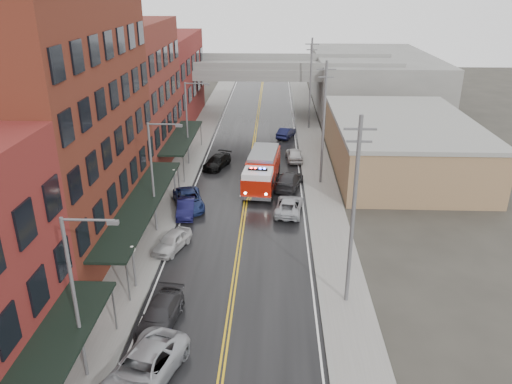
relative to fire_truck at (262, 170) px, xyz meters
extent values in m
cube|color=black|center=(-1.36, -3.98, -1.72)|extent=(11.00, 160.00, 0.02)
cube|color=slate|center=(-8.66, -3.98, -1.66)|extent=(3.00, 160.00, 0.15)
cube|color=slate|center=(5.94, -3.98, -1.66)|extent=(3.00, 160.00, 0.15)
cube|color=gray|center=(-7.01, -3.98, -1.66)|extent=(0.30, 160.00, 0.15)
cube|color=gray|center=(4.29, -3.98, -1.66)|extent=(0.30, 160.00, 0.15)
cube|color=#5B2618|center=(-14.66, -10.98, 7.27)|extent=(9.00, 20.00, 18.00)
cube|color=maroon|center=(-14.66, 6.52, 5.77)|extent=(9.00, 15.00, 15.00)
cube|color=maroon|center=(-14.66, 24.02, 4.27)|extent=(9.00, 20.00, 12.00)
cube|color=#8D6F4C|center=(14.64, 6.02, 0.77)|extent=(14.00, 22.00, 5.00)
cube|color=slate|center=(16.64, 36.02, 2.27)|extent=(18.00, 30.00, 8.00)
cylinder|color=slate|center=(-7.71, -22.38, -0.23)|extent=(0.10, 0.10, 3.00)
cube|color=black|center=(-8.86, -10.98, 1.27)|extent=(2.60, 18.00, 0.18)
cylinder|color=slate|center=(-7.71, -19.58, -0.23)|extent=(0.10, 0.10, 3.00)
cylinder|color=slate|center=(-7.71, -2.38, -0.23)|extent=(0.10, 0.10, 3.00)
cube|color=black|center=(-8.86, 6.52, 1.27)|extent=(2.60, 13.00, 0.18)
cylinder|color=slate|center=(-7.71, 0.42, -0.23)|extent=(0.10, 0.10, 3.00)
cylinder|color=slate|center=(-7.71, 12.62, -0.23)|extent=(0.10, 0.10, 3.00)
cylinder|color=#59595B|center=(-7.76, -17.98, -0.33)|extent=(0.14, 0.14, 2.80)
sphere|color=silver|center=(-7.76, -17.98, 1.17)|extent=(0.44, 0.44, 0.44)
cylinder|color=#59595B|center=(-7.76, -3.98, -0.33)|extent=(0.14, 0.14, 2.80)
sphere|color=silver|center=(-7.76, -3.98, 1.17)|extent=(0.44, 0.44, 0.44)
cylinder|color=#59595B|center=(-8.16, -25.98, 2.77)|extent=(0.18, 0.18, 9.00)
cylinder|color=#59595B|center=(-6.96, -25.98, 7.17)|extent=(2.40, 0.12, 0.12)
cube|color=#59595B|center=(-5.86, -25.98, 7.07)|extent=(0.50, 0.22, 0.18)
cylinder|color=#59595B|center=(-8.16, -9.98, 2.77)|extent=(0.18, 0.18, 9.00)
cylinder|color=#59595B|center=(-6.96, -9.98, 7.17)|extent=(2.40, 0.12, 0.12)
cube|color=#59595B|center=(-5.86, -9.98, 7.07)|extent=(0.50, 0.22, 0.18)
cylinder|color=#59595B|center=(-8.16, 6.02, 2.77)|extent=(0.18, 0.18, 9.00)
cylinder|color=#59595B|center=(-6.96, 6.02, 7.17)|extent=(2.40, 0.12, 0.12)
cube|color=#59595B|center=(-5.86, 6.02, 7.07)|extent=(0.50, 0.22, 0.18)
cylinder|color=#59595B|center=(5.84, -18.98, 4.27)|extent=(0.24, 0.24, 12.00)
cube|color=#59595B|center=(5.84, -18.98, 9.47)|extent=(1.80, 0.12, 0.12)
cube|color=#59595B|center=(5.84, -18.98, 8.77)|extent=(1.40, 0.12, 0.12)
cylinder|color=#59595B|center=(5.84, 1.02, 4.27)|extent=(0.24, 0.24, 12.00)
cube|color=#59595B|center=(5.84, 1.02, 9.47)|extent=(1.80, 0.12, 0.12)
cube|color=#59595B|center=(5.84, 1.02, 8.77)|extent=(1.40, 0.12, 0.12)
cylinder|color=#59595B|center=(5.84, 21.02, 4.27)|extent=(0.24, 0.24, 12.00)
cube|color=#59595B|center=(5.84, 21.02, 9.47)|extent=(1.80, 0.12, 0.12)
cube|color=#59595B|center=(5.84, 21.02, 8.77)|extent=(1.40, 0.12, 0.12)
cube|color=slate|center=(-1.36, 28.02, 5.02)|extent=(40.00, 10.00, 1.50)
cube|color=slate|center=(-12.36, 28.02, 1.27)|extent=(1.60, 8.00, 6.00)
cube|color=slate|center=(9.64, 28.02, 1.27)|extent=(1.60, 8.00, 6.00)
cube|color=#9A1407|center=(0.14, 1.38, -0.02)|extent=(3.34, 6.30, 2.31)
cube|color=#9A1407|center=(-0.29, -2.90, -0.35)|extent=(3.03, 3.13, 1.65)
cube|color=silver|center=(-0.29, -2.90, 0.75)|extent=(2.87, 2.89, 0.55)
cube|color=black|center=(-0.27, -2.68, -0.02)|extent=(2.94, 2.03, 0.88)
cube|color=slate|center=(0.14, 1.38, 1.30)|extent=(3.03, 5.84, 0.33)
cube|color=black|center=(-0.29, -2.90, 1.11)|extent=(1.79, 0.48, 0.15)
sphere|color=#FF0C0C|center=(-0.89, -2.84, 1.20)|extent=(0.22, 0.22, 0.22)
sphere|color=#1933FF|center=(0.31, -2.96, 1.20)|extent=(0.22, 0.22, 0.22)
cylinder|color=black|center=(-1.51, -2.89, -1.18)|extent=(1.13, 0.49, 1.10)
cylinder|color=black|center=(0.91, -3.13, -1.18)|extent=(1.13, 0.49, 1.10)
cylinder|color=black|center=(-1.12, 0.95, -1.18)|extent=(1.13, 0.49, 1.10)
cylinder|color=black|center=(1.29, 0.71, -1.18)|extent=(1.13, 0.49, 1.10)
cylinder|color=black|center=(-0.85, 3.69, -1.18)|extent=(1.13, 0.49, 1.10)
cylinder|color=black|center=(1.56, 3.45, -1.18)|extent=(1.13, 0.49, 1.10)
imported|color=#9C9FA4|center=(-5.17, -26.25, -0.91)|extent=(4.29, 6.47, 1.65)
imported|color=#29292C|center=(-5.32, -21.65, -1.04)|extent=(2.49, 4.94, 1.38)
imported|color=#B7B7B7|center=(-6.36, -12.78, -1.05)|extent=(2.84, 4.31, 1.37)
imported|color=#0F0E34|center=(-6.31, -6.78, -1.06)|extent=(1.78, 4.19, 1.34)
imported|color=#14204C|center=(-6.36, -5.18, -1.01)|extent=(3.77, 5.66, 1.44)
imported|color=black|center=(-4.96, 5.22, -1.07)|extent=(3.16, 4.91, 1.32)
imported|color=#A3A6AB|center=(2.52, -5.96, -1.06)|extent=(2.79, 5.04, 1.33)
imported|color=#28282A|center=(2.66, -0.19, -0.99)|extent=(3.25, 5.49, 1.49)
imported|color=silver|center=(3.43, 7.82, -1.01)|extent=(1.96, 4.32, 1.44)
imported|color=black|center=(2.69, 16.80, -1.06)|extent=(2.72, 4.30, 1.34)
camera|label=1|loc=(1.19, -45.39, 16.83)|focal=35.00mm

